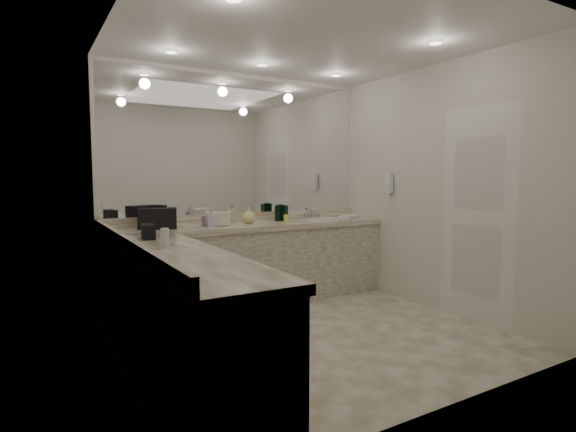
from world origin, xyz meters
TOP-DOWN VIEW (x-y plane):
  - floor at (0.00, 0.00)m, footprint 3.20×3.20m
  - ceiling at (0.00, 0.00)m, footprint 3.20×3.20m
  - wall_back at (0.00, 1.50)m, footprint 3.20×0.02m
  - wall_left at (-1.60, 0.00)m, footprint 0.02×3.00m
  - wall_right at (1.60, 0.00)m, footprint 0.02×3.00m
  - vanity_back_base at (0.00, 1.20)m, footprint 3.20×0.60m
  - vanity_back_top at (0.00, 1.19)m, footprint 3.20×0.64m
  - vanity_left_base at (-1.30, -0.30)m, footprint 0.60×2.40m
  - vanity_left_top at (-1.29, -0.30)m, footprint 0.64×2.42m
  - backsplash_back at (0.00, 1.48)m, footprint 3.20×0.04m
  - backsplash_left at (-1.58, 0.00)m, footprint 0.04×3.00m
  - mirror_back at (0.00, 1.49)m, footprint 3.12×0.01m
  - mirror_left at (-1.59, 0.00)m, footprint 0.01×2.92m
  - sink at (0.95, 1.20)m, footprint 0.44×0.44m
  - faucet at (0.95, 1.41)m, footprint 0.24×0.16m
  - wall_phone at (1.56, 0.70)m, footprint 0.06×0.10m
  - door at (1.59, -0.50)m, footprint 0.02×0.82m
  - black_toiletry_bag at (-1.04, 1.25)m, footprint 0.42×0.33m
  - black_bag_spill at (-1.30, 0.53)m, footprint 0.14×0.24m
  - cream_cosmetic_case at (-0.41, 1.18)m, footprint 0.27×0.22m
  - hand_towel at (1.31, 1.14)m, footprint 0.27×0.22m
  - lotion_left at (-1.30, 0.01)m, footprint 0.06×0.06m
  - soap_bottle_a at (-0.53, 1.25)m, footprint 0.10×0.10m
  - soap_bottle_b at (-0.51, 1.14)m, footprint 0.09×0.09m
  - soap_bottle_c at (-0.02, 1.25)m, footprint 0.17×0.17m
  - green_bottle_0 at (0.44, 1.30)m, footprint 0.07×0.07m
  - green_bottle_1 at (0.38, 1.31)m, footprint 0.07×0.07m
  - green_bottle_2 at (0.42, 1.32)m, footprint 0.07×0.07m
  - green_bottle_3 at (0.45, 1.32)m, footprint 0.07×0.07m
  - green_bottle_4 at (0.46, 1.26)m, footprint 0.07×0.07m
  - amenity_bottle_0 at (-0.86, 1.32)m, footprint 0.06×0.06m
  - amenity_bottle_1 at (-0.54, 1.25)m, footprint 0.06×0.06m
  - amenity_bottle_2 at (-0.56, 1.23)m, footprint 0.04×0.04m
  - amenity_bottle_3 at (-1.01, 1.15)m, footprint 0.05×0.05m
  - amenity_bottle_4 at (0.41, 1.15)m, footprint 0.05×0.05m

SIDE VIEW (x-z plane):
  - floor at x=0.00m, z-range 0.00..0.00m
  - vanity_back_base at x=0.00m, z-range 0.00..0.84m
  - vanity_left_base at x=-1.30m, z-range 0.00..0.84m
  - vanity_back_top at x=0.00m, z-range 0.84..0.90m
  - vanity_left_top at x=-1.29m, z-range 0.84..0.90m
  - sink at x=0.95m, z-range 0.88..0.91m
  - hand_towel at x=1.31m, z-range 0.90..0.94m
  - amenity_bottle_3 at x=-1.01m, z-range 0.90..0.97m
  - amenity_bottle_4 at x=0.41m, z-range 0.90..0.99m
  - amenity_bottle_1 at x=-0.54m, z-range 0.90..0.99m
  - backsplash_back at x=0.00m, z-range 0.90..1.00m
  - backsplash_left at x=-1.58m, z-range 0.90..1.00m
  - amenity_bottle_0 at x=-0.86m, z-range 0.90..1.00m
  - amenity_bottle_2 at x=-0.56m, z-range 0.90..1.01m
  - black_bag_spill at x=-1.30m, z-range 0.90..1.02m
  - cream_cosmetic_case at x=-0.41m, z-range 0.90..1.04m
  - faucet at x=0.95m, z-range 0.90..1.04m
  - lotion_left at x=-1.30m, z-range 0.90..1.04m
  - soap_bottle_b at x=-0.51m, z-range 0.90..1.07m
  - green_bottle_0 at x=0.44m, z-range 0.90..1.08m
  - green_bottle_1 at x=0.38m, z-range 0.90..1.08m
  - green_bottle_4 at x=0.46m, z-range 0.90..1.09m
  - green_bottle_3 at x=0.45m, z-range 0.90..1.09m
  - soap_bottle_c at x=-0.02m, z-range 0.90..1.09m
  - green_bottle_2 at x=0.42m, z-range 0.90..1.09m
  - black_toiletry_bag at x=-1.04m, z-range 0.90..1.11m
  - soap_bottle_a at x=-0.53m, z-range 0.90..1.11m
  - door at x=1.59m, z-range 0.00..2.10m
  - wall_back at x=0.00m, z-range 0.00..2.60m
  - wall_left at x=-1.60m, z-range 0.00..2.60m
  - wall_right at x=1.60m, z-range 0.00..2.60m
  - wall_phone at x=1.56m, z-range 1.23..1.47m
  - mirror_back at x=0.00m, z-range 1.00..2.55m
  - mirror_left at x=-1.59m, z-range 1.00..2.55m
  - ceiling at x=0.00m, z-range 2.60..2.60m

